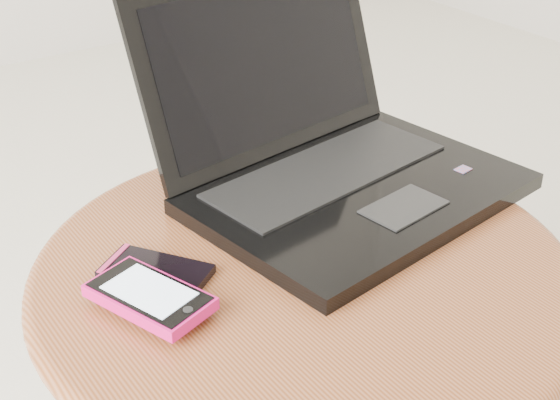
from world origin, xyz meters
TOP-DOWN VIEW (x-y plane):
  - table at (0.05, -0.01)m, footprint 0.56×0.56m
  - laptop at (0.17, 0.10)m, footprint 0.40×0.38m
  - phone_black at (-0.09, 0.05)m, footprint 0.10×0.12m
  - phone_pink at (-0.11, 0.00)m, footprint 0.10×0.13m

SIDE VIEW (x-z plane):
  - table at x=0.05m, z-range 0.13..0.57m
  - phone_black at x=-0.09m, z-range 0.45..0.46m
  - phone_pink at x=-0.11m, z-range 0.46..0.47m
  - laptop at x=0.17m, z-range 0.37..0.61m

